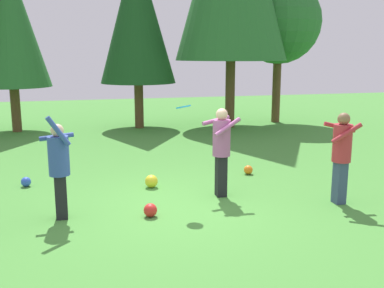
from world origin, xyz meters
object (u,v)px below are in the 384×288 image
ball_blue (26,182)px  tree_far_right (279,22)px  frisbee (183,107)px  ball_orange (248,170)px  tree_left (9,19)px  ball_yellow (151,181)px  ball_red (150,210)px  tree_center (137,15)px  person_catcher (221,145)px  person_thrower (59,163)px  person_bystander (342,150)px

ball_blue → tree_far_right: size_ratio=0.04×
frisbee → ball_orange: (1.90, 1.57, -1.69)m
ball_orange → tree_left: size_ratio=0.03×
ball_yellow → ball_orange: bearing=11.4°
ball_red → tree_center: tree_center is taller
ball_red → tree_left: size_ratio=0.04×
ball_blue → tree_left: bearing=97.7°
ball_yellow → ball_orange: size_ratio=1.30×
person_catcher → person_thrower: bearing=-6.5°
person_thrower → tree_far_right: 12.53m
person_thrower → ball_orange: size_ratio=8.65×
ball_yellow → frisbee: bearing=-69.2°
frisbee → ball_blue: 3.85m
ball_orange → tree_far_right: (4.05, 7.25, 3.81)m
person_bystander → tree_left: 12.15m
ball_yellow → tree_center: size_ratio=0.04×
frisbee → tree_far_right: tree_far_right is taller
person_thrower → tree_left: 9.86m
ball_yellow → tree_left: bearing=113.8°
ball_red → tree_left: 10.76m
ball_orange → tree_far_right: tree_far_right is taller
ball_blue → tree_center: (3.35, 6.93, 3.96)m
frisbee → person_bystander: bearing=-14.8°
person_catcher → tree_left: bearing=-77.4°
ball_red → tree_center: bearing=83.1°
ball_orange → tree_center: (-1.49, 7.18, 3.96)m
ball_blue → ball_red: bearing=-47.1°
frisbee → person_thrower: bearing=-173.4°
person_thrower → tree_center: tree_center is taller
ball_red → tree_left: bearing=108.4°
person_bystander → ball_blue: bearing=-9.3°
ball_orange → ball_blue: bearing=177.0°
person_catcher → tree_left: (-4.70, 8.79, 2.85)m
frisbee → ball_orange: bearing=39.6°
person_bystander → ball_red: 3.60m
person_catcher → ball_red: person_catcher is taller
person_thrower → ball_orange: person_thrower is taller
tree_far_right → frisbee: bearing=-124.0°
ball_blue → tree_center: tree_center is taller
frisbee → ball_red: frisbee is taller
person_thrower → ball_red: person_thrower is taller
tree_left → ball_blue: bearing=-82.3°
tree_far_right → ball_blue: bearing=-141.8°
ball_blue → ball_yellow: bearing=-16.0°
ball_orange → tree_left: (-5.81, 7.44, 3.76)m
tree_left → person_thrower: bearing=-79.4°
tree_center → frisbee: bearing=-92.7°
person_thrower → tree_center: 9.87m
ball_blue → ball_yellow: 2.62m
person_catcher → frisbee: (-0.79, -0.22, 0.77)m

